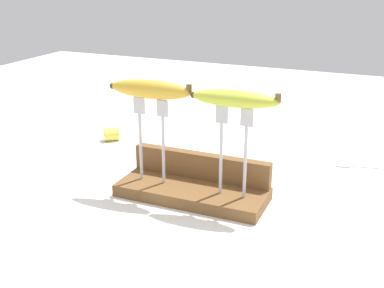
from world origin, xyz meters
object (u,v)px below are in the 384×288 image
(banana_raised_left, at_px, (150,89))
(fork_stand_right, at_px, (233,144))
(banana_chunk_near, at_px, (111,134))
(fork_stand_left, at_px, (151,133))
(fork_fallen_near, at_px, (363,166))
(banana_raised_right, at_px, (235,99))

(banana_raised_left, bearing_deg, fork_stand_right, 0.00)
(banana_raised_left, xyz_separation_m, banana_chunk_near, (-0.27, 0.26, -0.22))
(fork_stand_right, relative_size, banana_raised_left, 1.01)
(fork_stand_left, distance_m, fork_fallen_near, 0.56)
(fork_stand_right, relative_size, banana_raised_right, 1.04)
(fork_stand_left, bearing_deg, fork_stand_right, 0.00)
(banana_raised_right, height_order, fork_fallen_near, banana_raised_right)
(fork_stand_left, height_order, fork_fallen_near, fork_stand_left)
(fork_stand_left, xyz_separation_m, fork_fallen_near, (0.43, 0.34, -0.14))
(fork_stand_right, bearing_deg, banana_chunk_near, 150.70)
(fork_fallen_near, bearing_deg, banana_raised_left, -141.83)
(fork_stand_right, bearing_deg, banana_raised_right, -177.49)
(banana_raised_left, relative_size, fork_fallen_near, 1.03)
(banana_raised_left, xyz_separation_m, banana_raised_right, (0.19, 0.00, -0.00))
(banana_raised_left, distance_m, banana_raised_right, 0.19)
(fork_stand_left, bearing_deg, fork_fallen_near, 38.17)
(fork_fallen_near, bearing_deg, fork_stand_right, -125.40)
(banana_raised_left, relative_size, banana_chunk_near, 3.32)
(fork_stand_left, bearing_deg, banana_raised_right, -0.00)
(banana_raised_left, distance_m, banana_chunk_near, 0.44)
(banana_raised_left, bearing_deg, fork_stand_left, 2.93)
(fork_stand_right, xyz_separation_m, banana_raised_left, (-0.19, -0.00, 0.10))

